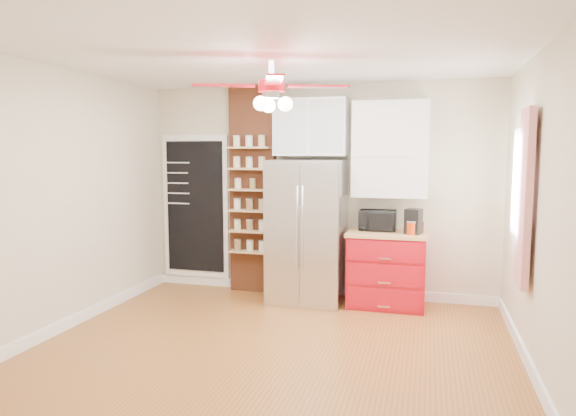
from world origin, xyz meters
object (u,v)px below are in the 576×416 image
(ceiling_fan, at_px, (271,87))
(canister_left, at_px, (412,228))
(toaster_oven, at_px, (378,220))
(coffee_maker, at_px, (413,221))
(red_cabinet, at_px, (387,269))
(pantry_jar_oats, at_px, (238,184))
(fridge, at_px, (307,231))

(ceiling_fan, distance_m, canister_left, 2.44)
(toaster_oven, height_order, coffee_maker, coffee_maker)
(red_cabinet, distance_m, pantry_jar_oats, 2.17)
(ceiling_fan, bearing_deg, red_cabinet, 61.29)
(fridge, relative_size, ceiling_fan, 1.25)
(red_cabinet, xyz_separation_m, pantry_jar_oats, (-1.93, 0.11, 0.98))
(canister_left, bearing_deg, coffee_maker, 75.55)
(red_cabinet, relative_size, canister_left, 6.62)
(ceiling_fan, height_order, canister_left, ceiling_fan)
(toaster_oven, distance_m, coffee_maker, 0.46)
(toaster_oven, xyz_separation_m, coffee_maker, (0.43, -0.16, 0.02))
(fridge, xyz_separation_m, pantry_jar_oats, (-0.96, 0.16, 0.56))
(toaster_oven, bearing_deg, coffee_maker, -21.93)
(red_cabinet, xyz_separation_m, canister_left, (0.28, -0.13, 0.52))
(red_cabinet, xyz_separation_m, coffee_maker, (0.30, -0.06, 0.59))
(pantry_jar_oats, bearing_deg, toaster_oven, -0.28)
(fridge, distance_m, pantry_jar_oats, 1.12)
(red_cabinet, bearing_deg, coffee_maker, -12.20)
(red_cabinet, distance_m, coffee_maker, 0.67)
(canister_left, height_order, pantry_jar_oats, pantry_jar_oats)
(fridge, bearing_deg, canister_left, -3.60)
(coffee_maker, height_order, pantry_jar_oats, pantry_jar_oats)
(coffee_maker, bearing_deg, canister_left, -87.75)
(ceiling_fan, height_order, coffee_maker, ceiling_fan)
(ceiling_fan, bearing_deg, fridge, 91.76)
(ceiling_fan, xyz_separation_m, coffee_maker, (1.22, 1.62, -1.38))
(red_cabinet, xyz_separation_m, ceiling_fan, (-0.92, -1.68, 1.97))
(fridge, xyz_separation_m, coffee_maker, (1.27, -0.01, 0.17))
(fridge, relative_size, toaster_oven, 3.99)
(fridge, height_order, canister_left, fridge)
(toaster_oven, relative_size, pantry_jar_oats, 3.53)
(ceiling_fan, distance_m, coffee_maker, 2.45)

